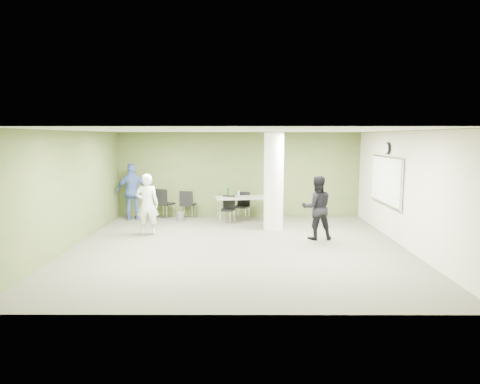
{
  "coord_description": "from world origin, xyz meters",
  "views": [
    {
      "loc": [
        0.08,
        -10.12,
        2.66
      ],
      "look_at": [
        0.04,
        1.0,
        1.21
      ],
      "focal_mm": 32.0,
      "sensor_mm": 36.0,
      "label": 1
    }
  ],
  "objects_px": {
    "chair_back_left": "(163,201)",
    "woman_white": "(147,204)",
    "man_blue": "(133,192)",
    "folding_table": "(242,198)",
    "man_black": "(317,208)"
  },
  "relations": [
    {
      "from": "folding_table",
      "to": "man_black",
      "type": "bearing_deg",
      "value": -59.23
    },
    {
      "from": "folding_table",
      "to": "chair_back_left",
      "type": "distance_m",
      "value": 2.6
    },
    {
      "from": "chair_back_left",
      "to": "woman_white",
      "type": "distance_m",
      "value": 2.18
    },
    {
      "from": "woman_white",
      "to": "man_blue",
      "type": "xyz_separation_m",
      "value": [
        -0.92,
        2.06,
        0.08
      ]
    },
    {
      "from": "man_black",
      "to": "man_blue",
      "type": "xyz_separation_m",
      "value": [
        -5.43,
        2.61,
        0.08
      ]
    },
    {
      "from": "chair_back_left",
      "to": "man_blue",
      "type": "distance_m",
      "value": 1.01
    },
    {
      "from": "woman_white",
      "to": "man_blue",
      "type": "height_order",
      "value": "man_blue"
    },
    {
      "from": "chair_back_left",
      "to": "woman_white",
      "type": "xyz_separation_m",
      "value": [
        -0.04,
        -2.16,
        0.25
      ]
    },
    {
      "from": "chair_back_left",
      "to": "folding_table",
      "type": "bearing_deg",
      "value": -165.95
    },
    {
      "from": "folding_table",
      "to": "man_blue",
      "type": "height_order",
      "value": "man_blue"
    },
    {
      "from": "folding_table",
      "to": "woman_white",
      "type": "height_order",
      "value": "woman_white"
    },
    {
      "from": "chair_back_left",
      "to": "man_black",
      "type": "distance_m",
      "value": 5.24
    },
    {
      "from": "man_black",
      "to": "man_blue",
      "type": "height_order",
      "value": "man_blue"
    },
    {
      "from": "woman_white",
      "to": "man_black",
      "type": "relative_size",
      "value": 1.0
    },
    {
      "from": "chair_back_left",
      "to": "man_blue",
      "type": "height_order",
      "value": "man_blue"
    }
  ]
}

